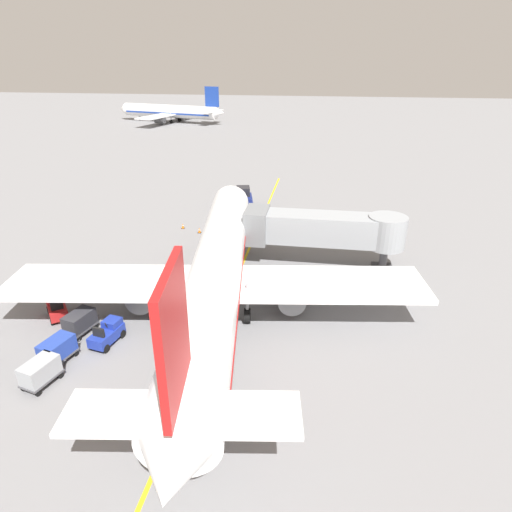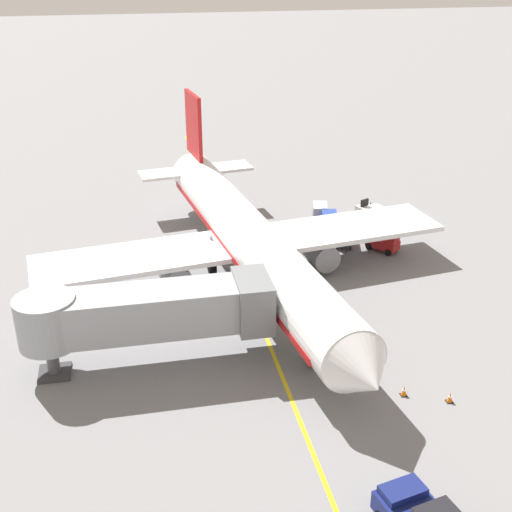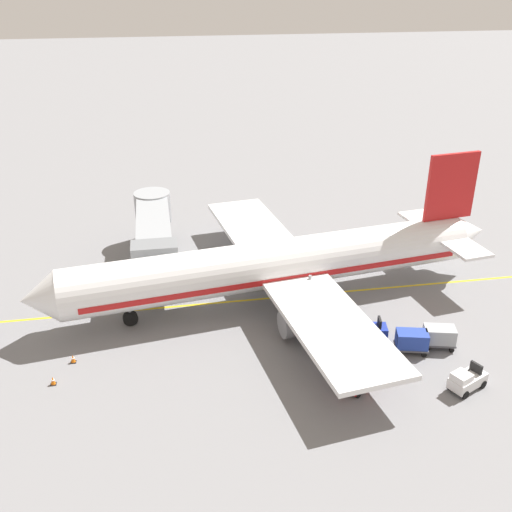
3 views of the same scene
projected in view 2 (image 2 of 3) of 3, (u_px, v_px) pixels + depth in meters
The scene contains 13 objects.
ground_plane at pixel (242, 277), 48.67m from camera, with size 400.00×400.00×0.00m, color slate.
gate_lead_in_line at pixel (242, 277), 48.67m from camera, with size 0.24×80.00×0.01m, color gold.
parked_airliner at pixel (249, 240), 47.01m from camera, with size 30.43×37.31×10.63m.
jet_bridge at pixel (148, 312), 37.33m from camera, with size 14.19×3.50×4.98m.
baggage_tug_lead at pixel (313, 236), 53.81m from camera, with size 1.69×2.68×1.62m.
baggage_tug_trailing at pixel (384, 243), 52.56m from camera, with size 2.51×2.70×1.62m.
baggage_tug_spare at pixel (370, 211), 58.63m from camera, with size 2.14×2.77×1.62m.
baggage_cart_front at pixel (343, 234), 53.46m from camera, with size 1.80×2.98×1.58m.
baggage_cart_second_in_train at pixel (329, 220), 56.18m from camera, with size 1.80×2.98×1.58m.
baggage_cart_third_in_train at pixel (320, 211), 57.99m from camera, with size 1.80×2.98×1.58m.
ground_crew_wing_walker at pixel (275, 247), 51.22m from camera, with size 0.72×0.33×1.69m.
safety_cone_nose_left at pixel (450, 397), 35.41m from camera, with size 0.36×0.36×0.59m.
safety_cone_nose_right at pixel (404, 391), 35.91m from camera, with size 0.36×0.36×0.59m.
Camera 2 is at (7.60, 42.63, 22.31)m, focal length 46.58 mm.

